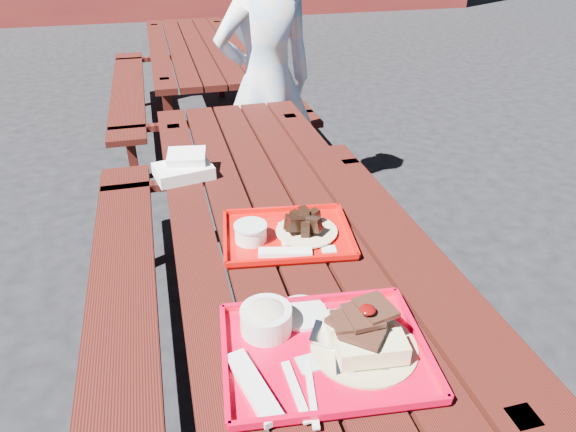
# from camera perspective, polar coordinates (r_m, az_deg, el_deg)

# --- Properties ---
(ground) EXTENTS (60.00, 60.00, 0.00)m
(ground) POSITION_cam_1_polar(r_m,az_deg,el_deg) (2.28, -0.99, -16.10)
(ground) COLOR black
(ground) RESTS_ON ground
(picnic_table_near) EXTENTS (1.41, 2.40, 0.75)m
(picnic_table_near) POSITION_cam_1_polar(r_m,az_deg,el_deg) (1.91, -1.14, -4.50)
(picnic_table_near) COLOR #3A130B
(picnic_table_near) RESTS_ON ground
(picnic_table_far) EXTENTS (1.41, 2.40, 0.75)m
(picnic_table_far) POSITION_cam_1_polar(r_m,az_deg,el_deg) (4.47, -9.96, 15.92)
(picnic_table_far) COLOR #3A130B
(picnic_table_far) RESTS_ON ground
(near_tray) EXTENTS (0.52, 0.42, 0.15)m
(near_tray) POSITION_cam_1_polar(r_m,az_deg,el_deg) (1.26, 3.87, -13.35)
(near_tray) COLOR red
(near_tray) RESTS_ON picnic_table_near
(far_tray) EXTENTS (0.45, 0.37, 0.07)m
(far_tray) POSITION_cam_1_polar(r_m,az_deg,el_deg) (1.65, -0.31, -1.94)
(far_tray) COLOR #BF0805
(far_tray) RESTS_ON picnic_table_near
(white_cloth) EXTENTS (0.24, 0.20, 0.09)m
(white_cloth) POSITION_cam_1_polar(r_m,az_deg,el_deg) (2.09, -11.44, 5.35)
(white_cloth) COLOR white
(white_cloth) RESTS_ON picnic_table_near
(person) EXTENTS (0.64, 0.47, 1.62)m
(person) POSITION_cam_1_polar(r_m,az_deg,el_deg) (3.07, -2.43, 14.50)
(person) COLOR #B8DAFD
(person) RESTS_ON ground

